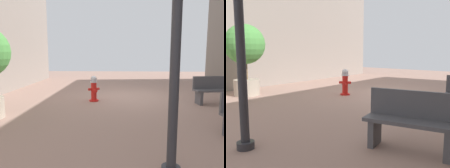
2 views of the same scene
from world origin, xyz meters
TOP-DOWN VIEW (x-y plane):
  - ground_plane at (0.00, 0.00)m, footprint 23.40×23.40m
  - fire_hydrant at (1.26, 0.89)m, footprint 0.42×0.40m
  - bench_far at (-2.59, 4.18)m, footprint 1.49×0.69m
  - planter_tree at (3.90, 3.15)m, footprint 1.38×1.38m

SIDE VIEW (x-z plane):
  - ground_plane at x=0.00m, z-range 0.00..0.00m
  - fire_hydrant at x=1.26m, z-range 0.00..0.93m
  - bench_far at x=-2.59m, z-range 0.01..0.96m
  - planter_tree at x=3.90m, z-range 0.34..2.82m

